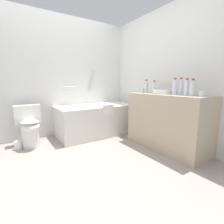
{
  "coord_description": "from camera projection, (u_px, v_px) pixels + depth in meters",
  "views": [
    {
      "loc": [
        -0.84,
        -2.0,
        1.04
      ],
      "look_at": [
        0.62,
        0.26,
        0.56
      ],
      "focal_mm": 26.16,
      "sensor_mm": 36.0,
      "label": 1
    }
  ],
  "objects": [
    {
      "name": "sink_basin",
      "position": [
        163.0,
        92.0,
        2.59
      ],
      "size": [
        0.31,
        0.31,
        0.06
      ],
      "primitive_type": "cylinder",
      "color": "white",
      "rests_on": "vanity_counter"
    },
    {
      "name": "water_bottle_1",
      "position": [
        192.0,
        88.0,
        2.14
      ],
      "size": [
        0.07,
        0.07,
        0.23
      ],
      "color": "silver",
      "rests_on": "vanity_counter"
    },
    {
      "name": "wall_right_mirror",
      "position": [
        165.0,
        76.0,
        2.92
      ],
      "size": [
        0.1,
        3.0,
        2.33
      ],
      "primitive_type": "cube",
      "color": "silver",
      "rests_on": "ground_plane"
    },
    {
      "name": "wall_back_tiled",
      "position": [
        55.0,
        77.0,
        3.2
      ],
      "size": [
        3.46,
        0.1,
        2.33
      ],
      "primitive_type": "cube",
      "color": "silver",
      "rests_on": "ground_plane"
    },
    {
      "name": "water_bottle_5",
      "position": [
        186.0,
        88.0,
        2.2
      ],
      "size": [
        0.06,
        0.06,
        0.23
      ],
      "color": "silver",
      "rests_on": "vanity_counter"
    },
    {
      "name": "toilet",
      "position": [
        30.0,
        126.0,
        2.69
      ],
      "size": [
        0.4,
        0.48,
        0.69
      ],
      "rotation": [
        0.0,
        0.0,
        -1.54
      ],
      "color": "white",
      "rests_on": "ground_plane"
    },
    {
      "name": "bathtub",
      "position": [
        97.0,
        119.0,
        3.36
      ],
      "size": [
        1.61,
        0.76,
        1.31
      ],
      "color": "silver",
      "rests_on": "ground_plane"
    },
    {
      "name": "water_bottle_3",
      "position": [
        175.0,
        87.0,
        2.34
      ],
      "size": [
        0.07,
        0.07,
        0.24
      ],
      "color": "silver",
      "rests_on": "vanity_counter"
    },
    {
      "name": "sink_faucet",
      "position": [
        170.0,
        91.0,
        2.69
      ],
      "size": [
        0.12,
        0.15,
        0.07
      ],
      "color": "#BABABF",
      "rests_on": "vanity_counter"
    },
    {
      "name": "toilet_paper_roll",
      "position": [
        18.0,
        145.0,
        2.59
      ],
      "size": [
        0.11,
        0.11,
        0.13
      ],
      "primitive_type": "cylinder",
      "color": "white",
      "rests_on": "ground_plane"
    },
    {
      "name": "water_bottle_0",
      "position": [
        181.0,
        87.0,
        2.31
      ],
      "size": [
        0.06,
        0.06,
        0.24
      ],
      "color": "silver",
      "rests_on": "vanity_counter"
    },
    {
      "name": "water_bottle_2",
      "position": [
        146.0,
        87.0,
        2.85
      ],
      "size": [
        0.06,
        0.06,
        0.23
      ],
      "color": "silver",
      "rests_on": "vanity_counter"
    },
    {
      "name": "water_bottle_4",
      "position": [
        154.0,
        87.0,
        2.76
      ],
      "size": [
        0.06,
        0.06,
        0.21
      ],
      "color": "silver",
      "rests_on": "vanity_counter"
    },
    {
      "name": "ground_plane",
      "position": [
        85.0,
        158.0,
        2.29
      ],
      "size": [
        4.06,
        4.06,
        0.0
      ],
      "primitive_type": "plane",
      "color": "#9E9389"
    },
    {
      "name": "drinking_glass_1",
      "position": [
        143.0,
        90.0,
        2.92
      ],
      "size": [
        0.06,
        0.06,
        0.09
      ],
      "primitive_type": "cylinder",
      "color": "white",
      "rests_on": "vanity_counter"
    },
    {
      "name": "drinking_glass_0",
      "position": [
        202.0,
        94.0,
        2.05
      ],
      "size": [
        0.07,
        0.07,
        0.08
      ],
      "primitive_type": "cylinder",
      "color": "white",
      "rests_on": "vanity_counter"
    },
    {
      "name": "vanity_counter",
      "position": [
        167.0,
        122.0,
        2.6
      ],
      "size": [
        0.52,
        1.3,
        0.87
      ],
      "primitive_type": "cube",
      "color": "tan",
      "rests_on": "ground_plane"
    }
  ]
}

